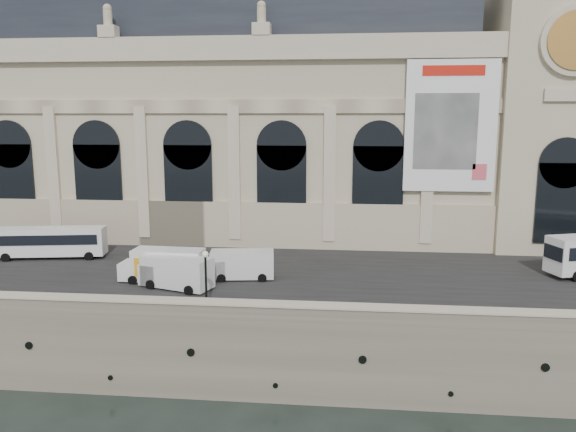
{
  "coord_description": "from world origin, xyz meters",
  "views": [
    {
      "loc": [
        12.54,
        -36.32,
        19.93
      ],
      "look_at": [
        6.66,
        22.0,
        9.55
      ],
      "focal_mm": 35.0,
      "sensor_mm": 36.0,
      "label": 1
    }
  ],
  "objects_px": {
    "bus_left": "(50,241)",
    "lamp_right": "(206,281)",
    "van_c": "(238,265)",
    "box_truck": "(164,266)",
    "van_b": "(173,272)"
  },
  "relations": [
    {
      "from": "van_b",
      "to": "box_truck",
      "type": "height_order",
      "value": "box_truck"
    },
    {
      "from": "bus_left",
      "to": "lamp_right",
      "type": "relative_size",
      "value": 2.43
    },
    {
      "from": "bus_left",
      "to": "van_c",
      "type": "relative_size",
      "value": 1.85
    },
    {
      "from": "van_b",
      "to": "bus_left",
      "type": "bearing_deg",
      "value": 151.18
    },
    {
      "from": "van_c",
      "to": "box_truck",
      "type": "distance_m",
      "value": 6.3
    },
    {
      "from": "lamp_right",
      "to": "van_c",
      "type": "bearing_deg",
      "value": 84.59
    },
    {
      "from": "bus_left",
      "to": "lamp_right",
      "type": "distance_m",
      "value": 23.37
    },
    {
      "from": "van_b",
      "to": "lamp_right",
      "type": "bearing_deg",
      "value": -51.89
    },
    {
      "from": "bus_left",
      "to": "van_c",
      "type": "distance_m",
      "value": 20.57
    },
    {
      "from": "box_truck",
      "to": "van_b",
      "type": "bearing_deg",
      "value": -50.41
    },
    {
      "from": "box_truck",
      "to": "lamp_right",
      "type": "height_order",
      "value": "lamp_right"
    },
    {
      "from": "van_b",
      "to": "van_c",
      "type": "height_order",
      "value": "van_b"
    },
    {
      "from": "van_b",
      "to": "box_truck",
      "type": "bearing_deg",
      "value": 129.59
    },
    {
      "from": "van_b",
      "to": "van_c",
      "type": "distance_m",
      "value": 5.71
    },
    {
      "from": "van_b",
      "to": "box_truck",
      "type": "distance_m",
      "value": 2.06
    }
  ]
}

